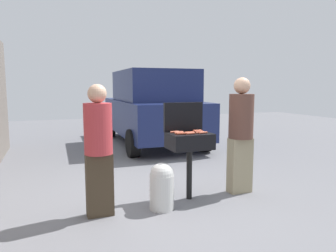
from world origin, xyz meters
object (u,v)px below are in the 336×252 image
(hot_dog_1, at_px, (188,133))
(hot_dog_4, at_px, (179,132))
(hot_dog_9, at_px, (175,132))
(person_right, at_px, (241,131))
(hot_dog_2, at_px, (203,133))
(parked_minivan, at_px, (152,107))
(hot_dog_5, at_px, (200,132))
(bbq_grill, at_px, (189,143))
(hot_dog_6, at_px, (181,134))
(propane_tank, at_px, (162,185))
(hot_dog_10, at_px, (199,131))
(hot_dog_3, at_px, (179,133))
(hot_dog_7, at_px, (197,131))
(person_left, at_px, (99,146))
(hot_dog_8, at_px, (190,132))
(hot_dog_0, at_px, (190,133))

(hot_dog_1, relative_size, hot_dog_4, 1.00)
(hot_dog_9, relative_size, person_right, 0.07)
(hot_dog_2, xyz_separation_m, parked_minivan, (0.71, 4.47, 0.06))
(parked_minivan, bearing_deg, person_right, 90.94)
(hot_dog_5, bearing_deg, bbq_grill, 153.42)
(hot_dog_6, distance_m, propane_tank, 0.74)
(bbq_grill, relative_size, hot_dog_5, 7.32)
(hot_dog_10, bearing_deg, bbq_grill, -166.34)
(hot_dog_3, relative_size, hot_dog_10, 1.00)
(hot_dog_4, xyz_separation_m, hot_dog_5, (0.27, -0.13, 0.00))
(hot_dog_4, bearing_deg, hot_dog_5, -25.07)
(hot_dog_10, bearing_deg, hot_dog_4, 175.76)
(hot_dog_2, distance_m, person_right, 0.68)
(hot_dog_9, xyz_separation_m, hot_dog_10, (0.34, -0.07, 0.00))
(hot_dog_9, bearing_deg, bbq_grill, -30.68)
(hot_dog_2, distance_m, hot_dog_10, 0.14)
(hot_dog_10, bearing_deg, parked_minivan, 80.72)
(hot_dog_3, height_order, propane_tank, hot_dog_3)
(hot_dog_4, distance_m, hot_dog_5, 0.30)
(hot_dog_2, xyz_separation_m, person_right, (0.68, 0.10, -0.02))
(hot_dog_7, relative_size, propane_tank, 0.21)
(hot_dog_1, xyz_separation_m, hot_dog_6, (-0.12, -0.02, 0.00))
(hot_dog_1, xyz_separation_m, person_left, (-1.24, -0.09, -0.08))
(bbq_grill, xyz_separation_m, hot_dog_5, (0.13, -0.06, 0.16))
(hot_dog_9, bearing_deg, person_left, -167.27)
(bbq_grill, distance_m, hot_dog_8, 0.16)
(hot_dog_2, xyz_separation_m, hot_dog_6, (-0.33, 0.02, 0.00))
(hot_dog_4, height_order, propane_tank, hot_dog_4)
(hot_dog_8, bearing_deg, propane_tank, -156.66)
(hot_dog_8, relative_size, hot_dog_10, 1.00)
(hot_dog_6, bearing_deg, hot_dog_2, -3.96)
(bbq_grill, distance_m, hot_dog_0, 0.19)
(hot_dog_0, xyz_separation_m, person_left, (-1.25, -0.03, -0.08))
(hot_dog_0, xyz_separation_m, hot_dog_6, (-0.13, 0.03, 0.00))
(hot_dog_0, bearing_deg, hot_dog_4, 121.73)
(hot_dog_4, bearing_deg, hot_dog_8, -28.37)
(hot_dog_5, xyz_separation_m, person_left, (-1.41, -0.08, -0.08))
(hot_dog_4, bearing_deg, hot_dog_1, -49.78)
(hot_dog_2, bearing_deg, propane_tank, -169.44)
(hot_dog_1, xyz_separation_m, hot_dog_4, (-0.10, 0.11, 0.00))
(hot_dog_1, relative_size, hot_dog_3, 1.00)
(propane_tank, bearing_deg, hot_dog_1, 20.48)
(hot_dog_2, relative_size, hot_dog_6, 1.00)
(hot_dog_2, bearing_deg, bbq_grill, 148.12)
(hot_dog_1, relative_size, hot_dog_2, 1.00)
(hot_dog_0, height_order, hot_dog_1, same)
(hot_dog_0, distance_m, hot_dog_4, 0.20)
(person_right, bearing_deg, parked_minivan, -80.52)
(hot_dog_0, relative_size, hot_dog_8, 1.00)
(propane_tank, relative_size, parked_minivan, 0.14)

